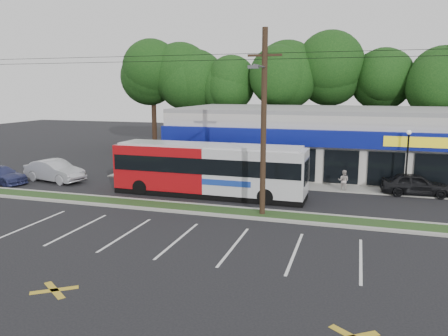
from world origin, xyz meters
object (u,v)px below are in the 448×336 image
Objects in this scene: metrobus at (209,169)px; car_blue at (1,175)px; car_dark at (415,184)px; utility_pole at (260,117)px; lamp_post at (407,154)px; car_silver at (55,171)px; pedestrian_a at (301,179)px; pedestrian_b at (343,181)px.

car_blue is (-15.87, -1.00, -1.16)m from metrobus.
car_dark reaches higher than car_blue.
lamp_post is (8.17, 7.87, -2.74)m from utility_pole.
car_silver is 18.25m from pedestrian_a.
lamp_post is 2.21× the size of pedestrian_a.
lamp_post is at bearing 43.95° from utility_pole.
utility_pole reaches higher than car_silver.
pedestrian_a reaches higher than car_silver.
car_silver reaches higher than pedestrian_b.
metrobus is 8.51× the size of pedestrian_b.
lamp_post is 0.98× the size of car_blue.
car_dark is at bearing 170.04° from pedestrian_a.
car_blue is at bearing 21.69° from pedestrian_b.
car_silver is at bearing 94.14° from car_dark.
utility_pole is at bearing -136.05° from lamp_post.
pedestrian_a is (5.64, 2.53, -0.83)m from metrobus.
car_blue is at bearing -12.08° from pedestrian_a.
car_silver is 3.77m from car_blue.
pedestrian_a reaches higher than car_blue.
lamp_post is 2.87× the size of pedestrian_b.
metrobus is 6.57× the size of pedestrian_a.
lamp_post reaches higher than car_blue.
metrobus is 6.24m from pedestrian_a.
metrobus is at bearing -160.73° from lamp_post.
lamp_post is 28.74m from car_blue.
car_silver is (-24.82, -3.58, -1.86)m from lamp_post.
utility_pole is 33.71× the size of pedestrian_b.
pedestrian_b is at bearing 89.54° from car_dark.
car_dark is (8.77, 7.57, -4.67)m from utility_pole.
pedestrian_a is (-6.66, -1.77, -1.71)m from lamp_post.
metrobus reaches higher than car_dark.
metrobus reaches higher than pedestrian_b.
lamp_post is at bearing 19.76° from metrobus.
pedestrian_a reaches higher than pedestrian_b.
lamp_post reaches higher than pedestrian_a.
lamp_post is 13.06m from metrobus.
utility_pole is 26.02× the size of pedestrian_a.
car_dark is 1.00× the size of car_blue.
pedestrian_b is (20.87, 3.06, -0.07)m from car_silver.
lamp_post is at bearing 173.47° from pedestrian_a.
pedestrian_a reaches higher than car_dark.
metrobus is at bearing 104.02° from car_dark.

